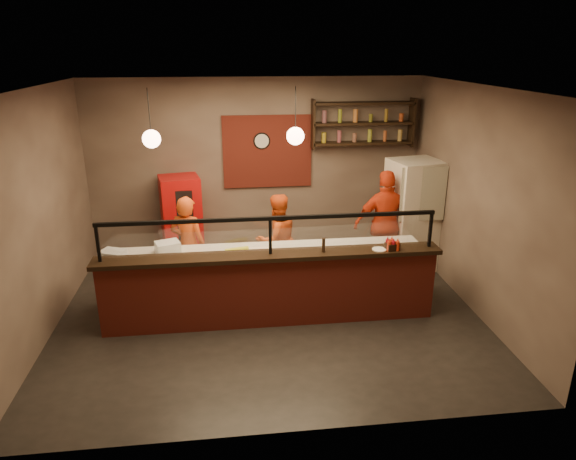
{
  "coord_description": "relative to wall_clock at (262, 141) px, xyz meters",
  "views": [
    {
      "loc": [
        -0.53,
        -6.68,
        3.7
      ],
      "look_at": [
        0.31,
        0.3,
        1.17
      ],
      "focal_mm": 32.0,
      "sensor_mm": 36.0,
      "label": 1
    }
  ],
  "objects": [
    {
      "name": "wall_right",
      "position": [
        2.9,
        -2.46,
        -0.5
      ],
      "size": [
        0.0,
        5.0,
        5.0
      ],
      "primitive_type": "plane",
      "rotation": [
        1.57,
        0.0,
        -1.57
      ],
      "color": "#7E6A5C",
      "rests_on": "floor"
    },
    {
      "name": "counter_ledge",
      "position": [
        -0.1,
        -2.76,
        -1.07
      ],
      "size": [
        4.7,
        0.37,
        0.06
      ],
      "primitive_type": "cube",
      "color": "black",
      "rests_on": "service_counter"
    },
    {
      "name": "pendant_left",
      "position": [
        -1.6,
        -2.26,
        0.45
      ],
      "size": [
        0.24,
        0.24,
        0.77
      ],
      "color": "black",
      "rests_on": "ceiling"
    },
    {
      "name": "prep_tub_c",
      "position": [
        -2.25,
        -2.36,
        -1.13
      ],
      "size": [
        0.3,
        0.25,
        0.14
      ],
      "primitive_type": "cube",
      "rotation": [
        0.0,
        0.0,
        0.13
      ],
      "color": "silver",
      "rests_on": "worktop"
    },
    {
      "name": "wall_shelving",
      "position": [
        1.8,
        -0.14,
        0.3
      ],
      "size": [
        1.84,
        0.28,
        0.85
      ],
      "color": "black",
      "rests_on": "wall_back"
    },
    {
      "name": "pizza_dough",
      "position": [
        -0.24,
        -2.36,
        -1.19
      ],
      "size": [
        0.6,
        0.6,
        0.01
      ],
      "primitive_type": "cylinder",
      "rotation": [
        0.0,
        0.0,
        0.2
      ],
      "color": "#F4E5CF",
      "rests_on": "worktop"
    },
    {
      "name": "service_counter",
      "position": [
        -0.1,
        -2.76,
        -1.6
      ],
      "size": [
        4.6,
        0.25,
        1.0
      ],
      "primitive_type": "cube",
      "color": "maroon",
      "rests_on": "floor"
    },
    {
      "name": "worktop_cabinet",
      "position": [
        -0.1,
        -2.26,
        -1.68
      ],
      "size": [
        4.6,
        0.75,
        0.85
      ],
      "primitive_type": "cube",
      "color": "gray",
      "rests_on": "floor"
    },
    {
      "name": "rolling_pin",
      "position": [
        -0.54,
        -2.23,
        -1.17
      ],
      "size": [
        0.35,
        0.13,
        0.06
      ],
      "primitive_type": "cylinder",
      "rotation": [
        0.0,
        1.57,
        0.23
      ],
      "color": "yellow",
      "rests_on": "worktop"
    },
    {
      "name": "cook_mid",
      "position": [
        0.12,
        -1.44,
        -1.35
      ],
      "size": [
        0.9,
        0.82,
        1.51
      ],
      "primitive_type": "imported",
      "rotation": [
        0.0,
        0.0,
        3.55
      ],
      "color": "#D84A14",
      "rests_on": "floor"
    },
    {
      "name": "wall_front",
      "position": [
        -0.1,
        -4.96,
        -0.5
      ],
      "size": [
        6.0,
        0.0,
        6.0
      ],
      "primitive_type": "plane",
      "rotation": [
        -1.57,
        0.0,
        0.0
      ],
      "color": "#7E6A5C",
      "rests_on": "floor"
    },
    {
      "name": "worktop",
      "position": [
        -0.1,
        -2.26,
        -1.23
      ],
      "size": [
        4.6,
        0.75,
        0.05
      ],
      "primitive_type": "cube",
      "color": "white",
      "rests_on": "worktop_cabinet"
    },
    {
      "name": "cook_left",
      "position": [
        -1.28,
        -1.61,
        -1.31
      ],
      "size": [
        0.68,
        0.57,
        1.57
      ],
      "primitive_type": "imported",
      "rotation": [
        0.0,
        0.0,
        2.74
      ],
      "color": "#CD4513",
      "rests_on": "floor"
    },
    {
      "name": "prep_tub_a",
      "position": [
        -2.24,
        -2.38,
        -1.12
      ],
      "size": [
        0.38,
        0.35,
        0.16
      ],
      "primitive_type": "cube",
      "rotation": [
        0.0,
        0.0,
        -0.4
      ],
      "color": "silver",
      "rests_on": "worktop"
    },
    {
      "name": "small_plate",
      "position": [
        1.39,
        -2.81,
        -1.03
      ],
      "size": [
        0.2,
        0.2,
        0.01
      ],
      "primitive_type": "cylinder",
      "rotation": [
        0.0,
        0.0,
        0.04
      ],
      "color": "silver",
      "rests_on": "counter_ledge"
    },
    {
      "name": "ceiling",
      "position": [
        -0.1,
        -2.46,
        1.1
      ],
      "size": [
        6.0,
        6.0,
        0.0
      ],
      "primitive_type": "plane",
      "rotation": [
        3.14,
        0.0,
        0.0
      ],
      "color": "#3D342F",
      "rests_on": "wall_back"
    },
    {
      "name": "sneeze_guard",
      "position": [
        -0.1,
        -2.76,
        -0.73
      ],
      "size": [
        4.5,
        0.05,
        0.52
      ],
      "color": "white",
      "rests_on": "counter_ledge"
    },
    {
      "name": "wall_clock",
      "position": [
        0.0,
        0.0,
        0.0
      ],
      "size": [
        0.3,
        0.04,
        0.3
      ],
      "primitive_type": "cylinder",
      "rotation": [
        1.57,
        0.0,
        0.0
      ],
      "color": "black",
      "rests_on": "wall_back"
    },
    {
      "name": "pendant_right",
      "position": [
        0.3,
        -2.26,
        0.45
      ],
      "size": [
        0.24,
        0.24,
        0.77
      ],
      "color": "black",
      "rests_on": "ceiling"
    },
    {
      "name": "pepper_mill",
      "position": [
        0.62,
        -2.79,
        -0.94
      ],
      "size": [
        0.05,
        0.05,
        0.2
      ],
      "primitive_type": "cylinder",
      "rotation": [
        0.0,
        0.0,
        -0.25
      ],
      "color": "black",
      "rests_on": "counter_ledge"
    },
    {
      "name": "floor",
      "position": [
        -0.1,
        -2.46,
        -2.1
      ],
      "size": [
        6.0,
        6.0,
        0.0
      ],
      "primitive_type": "plane",
      "color": "black",
      "rests_on": "ground"
    },
    {
      "name": "wall_back",
      "position": [
        -0.1,
        0.04,
        -0.5
      ],
      "size": [
        6.0,
        0.0,
        6.0
      ],
      "primitive_type": "plane",
      "rotation": [
        1.57,
        0.0,
        0.0
      ],
      "color": "#7E6A5C",
      "rests_on": "floor"
    },
    {
      "name": "prep_tub_b",
      "position": [
        -1.52,
        -2.16,
        -1.12
      ],
      "size": [
        0.4,
        0.36,
        0.16
      ],
      "primitive_type": "cube",
      "rotation": [
        0.0,
        0.0,
        0.34
      ],
      "color": "white",
      "rests_on": "worktop"
    },
    {
      "name": "condiment_caddy",
      "position": [
        1.57,
        -2.82,
        -0.99
      ],
      "size": [
        0.2,
        0.17,
        0.1
      ],
      "primitive_type": "cube",
      "rotation": [
        0.0,
        0.0,
        0.21
      ],
      "color": "black",
      "rests_on": "counter_ledge"
    },
    {
      "name": "cook_right",
      "position": [
        1.95,
        -1.33,
        -1.19
      ],
      "size": [
        1.07,
        0.47,
        1.81
      ],
      "primitive_type": "imported",
      "rotation": [
        0.0,
        0.0,
        3.11
      ],
      "color": "red",
      "rests_on": "floor"
    },
    {
      "name": "wall_left",
      "position": [
        -3.1,
        -2.46,
        -0.5
      ],
      "size": [
        0.0,
        5.0,
        5.0
      ],
      "primitive_type": "plane",
      "rotation": [
        1.57,
        0.0,
        1.57
      ],
      "color": "#7E6A5C",
      "rests_on": "floor"
    },
    {
      "name": "brick_patch",
      "position": [
        0.1,
        0.01,
        -0.2
      ],
      "size": [
        1.6,
        0.04,
        1.3
      ],
      "primitive_type": "cube",
      "color": "maroon",
      "rests_on": "wall_back"
    },
    {
      "name": "red_cooler",
      "position": [
        -1.47,
        -0.31,
        -1.32
      ],
      "size": [
        0.78,
        0.74,
        1.56
      ],
      "primitive_type": "cube",
      "rotation": [
        0.0,
        0.0,
        0.2
      ],
      "color": "#B00C0B",
      "rests_on": "floor"
    },
    {
      "name": "fridge",
      "position": [
        2.5,
        -1.08,
        -1.14
      ],
      "size": [
        0.92,
        0.88,
        1.91
      ],
      "primitive_type": "cube",
      "rotation": [
        0.0,
        0.0,
        0.19
      ],
      "color": "beige",
      "rests_on": "floor"
    }
  ]
}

